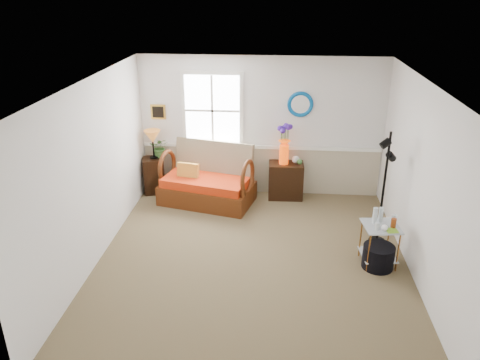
# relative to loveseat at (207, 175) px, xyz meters

# --- Properties ---
(floor) EXTENTS (4.50, 5.00, 0.01)m
(floor) POSITION_rel_loveseat_xyz_m (0.95, -1.93, -0.54)
(floor) COLOR brown
(floor) RESTS_ON ground
(ceiling) EXTENTS (4.50, 5.00, 0.01)m
(ceiling) POSITION_rel_loveseat_xyz_m (0.95, -1.93, 2.06)
(ceiling) COLOR white
(ceiling) RESTS_ON walls
(walls) EXTENTS (4.51, 5.01, 2.60)m
(walls) POSITION_rel_loveseat_xyz_m (0.95, -1.93, 0.76)
(walls) COLOR white
(walls) RESTS_ON floor
(wainscot) EXTENTS (4.46, 0.02, 0.90)m
(wainscot) POSITION_rel_loveseat_xyz_m (0.95, 0.55, -0.09)
(wainscot) COLOR tan
(wainscot) RESTS_ON walls
(chair_rail) EXTENTS (4.46, 0.04, 0.06)m
(chair_rail) POSITION_rel_loveseat_xyz_m (0.95, 0.54, 0.38)
(chair_rail) COLOR white
(chair_rail) RESTS_ON walls
(window) EXTENTS (1.14, 0.06, 1.44)m
(window) POSITION_rel_loveseat_xyz_m (0.05, 0.54, 1.06)
(window) COLOR white
(window) RESTS_ON walls
(picture) EXTENTS (0.28, 0.03, 0.28)m
(picture) POSITION_rel_loveseat_xyz_m (-0.97, 0.55, 1.01)
(picture) COLOR #B7872E
(picture) RESTS_ON walls
(mirror) EXTENTS (0.47, 0.07, 0.47)m
(mirror) POSITION_rel_loveseat_xyz_m (1.65, 0.55, 1.21)
(mirror) COLOR #016FC8
(mirror) RESTS_ON walls
(loveseat) EXTENTS (1.82, 1.30, 1.07)m
(loveseat) POSITION_rel_loveseat_xyz_m (0.00, 0.00, 0.00)
(loveseat) COLOR #582912
(loveseat) RESTS_ON floor
(throw_pillow) EXTENTS (0.41, 0.17, 0.40)m
(throw_pillow) POSITION_rel_loveseat_xyz_m (-0.35, -0.00, 0.01)
(throw_pillow) COLOR orange
(throw_pillow) RESTS_ON loveseat
(lamp_stand) EXTENTS (0.50, 0.50, 0.69)m
(lamp_stand) POSITION_rel_loveseat_xyz_m (-1.10, 0.37, -0.19)
(lamp_stand) COLOR black
(lamp_stand) RESTS_ON floor
(table_lamp) EXTENTS (0.35, 0.35, 0.56)m
(table_lamp) POSITION_rel_loveseat_xyz_m (-1.06, 0.35, 0.43)
(table_lamp) COLOR #AB6123
(table_lamp) RESTS_ON lamp_stand
(potted_plant) EXTENTS (0.37, 0.41, 0.30)m
(potted_plant) POSITION_rel_loveseat_xyz_m (-0.96, 0.45, 0.31)
(potted_plant) COLOR #3A672E
(potted_plant) RESTS_ON lamp_stand
(cabinet) EXTENTS (0.65, 0.43, 0.68)m
(cabinet) POSITION_rel_loveseat_xyz_m (1.44, 0.33, -0.19)
(cabinet) COLOR black
(cabinet) RESTS_ON floor
(flower_vase) EXTENTS (0.23, 0.23, 0.75)m
(flower_vase) POSITION_rel_loveseat_xyz_m (1.39, 0.33, 0.52)
(flower_vase) COLOR #D33A05
(flower_vase) RESTS_ON cabinet
(side_table) EXTENTS (0.54, 0.54, 0.62)m
(side_table) POSITION_rel_loveseat_xyz_m (2.76, -1.83, -0.23)
(side_table) COLOR #AE6E2D
(side_table) RESTS_ON floor
(tabletop_items) EXTENTS (0.45, 0.45, 0.24)m
(tabletop_items) POSITION_rel_loveseat_xyz_m (2.81, -1.84, 0.20)
(tabletop_items) COLOR silver
(tabletop_items) RESTS_ON side_table
(floor_lamp) EXTENTS (0.33, 0.33, 1.81)m
(floor_lamp) POSITION_rel_loveseat_xyz_m (2.88, -1.21, 0.37)
(floor_lamp) COLOR black
(floor_lamp) RESTS_ON floor
(ottoman) EXTENTS (0.45, 0.45, 0.34)m
(ottoman) POSITION_rel_loveseat_xyz_m (2.75, -1.94, -0.36)
(ottoman) COLOR black
(ottoman) RESTS_ON floor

